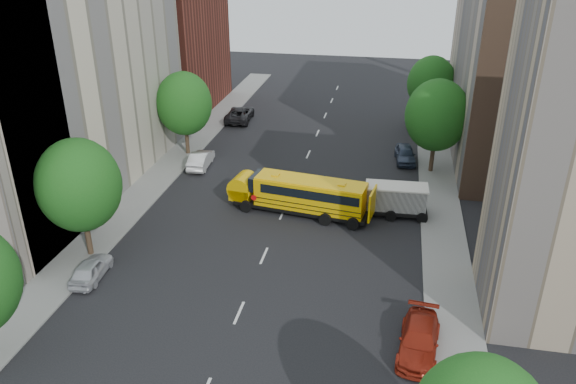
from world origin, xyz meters
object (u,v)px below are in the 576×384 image
(school_bus, at_px, (300,193))
(parked_car_3, at_px, (419,340))
(street_tree_2, at_px, (184,104))
(street_tree_5, at_px, (431,83))
(parked_car_0, at_px, (91,269))
(street_tree_4, at_px, (437,115))
(safari_truck, at_px, (390,199))
(parked_car_5, at_px, (413,119))
(parked_car_4, at_px, (405,154))
(parked_car_2, at_px, (240,114))
(parked_car_1, at_px, (201,159))
(street_tree_1, at_px, (79,185))

(school_bus, xyz_separation_m, parked_car_3, (8.36, -13.58, -0.89))
(street_tree_2, bearing_deg, street_tree_5, 28.61)
(parked_car_0, relative_size, parked_car_3, 0.79)
(street_tree_5, bearing_deg, street_tree_4, -90.00)
(safari_truck, xyz_separation_m, parked_car_5, (1.91, 21.14, -0.62))
(parked_car_0, relative_size, parked_car_4, 0.90)
(parked_car_2, xyz_separation_m, parked_car_3, (18.49, -33.63, -0.07))
(street_tree_2, xyz_separation_m, parked_car_1, (2.20, -2.70, -4.12))
(street_tree_1, distance_m, safari_truck, 21.20)
(parked_car_4, bearing_deg, parked_car_5, 79.95)
(street_tree_5, bearing_deg, school_bus, -114.29)
(street_tree_5, bearing_deg, parked_car_0, -122.44)
(street_tree_1, bearing_deg, street_tree_5, 53.75)
(parked_car_3, bearing_deg, street_tree_4, 92.54)
(street_tree_5, height_order, safari_truck, street_tree_5)
(street_tree_2, distance_m, parked_car_1, 5.40)
(street_tree_4, bearing_deg, parked_car_1, -172.24)
(street_tree_4, bearing_deg, safari_truck, -110.89)
(parked_car_5, bearing_deg, school_bus, -111.33)
(street_tree_4, height_order, safari_truck, street_tree_4)
(parked_car_3, relative_size, parked_car_5, 1.21)
(street_tree_4, height_order, parked_car_3, street_tree_4)
(safari_truck, xyz_separation_m, parked_car_4, (1.11, 10.64, -0.54))
(street_tree_4, height_order, parked_car_1, street_tree_4)
(street_tree_1, xyz_separation_m, parked_car_4, (19.80, 19.96, -4.24))
(street_tree_1, relative_size, parked_car_4, 1.90)
(street_tree_1, distance_m, street_tree_4, 28.43)
(parked_car_5, bearing_deg, street_tree_1, -124.67)
(safari_truck, bearing_deg, school_bus, -173.84)
(school_bus, height_order, parked_car_4, school_bus)
(parked_car_4, bearing_deg, parked_car_1, -170.86)
(parked_car_3, bearing_deg, parked_car_2, 124.80)
(street_tree_4, bearing_deg, parked_car_5, 96.42)
(school_bus, bearing_deg, parked_car_0, -126.59)
(parked_car_3, bearing_deg, street_tree_2, 137.59)
(street_tree_2, bearing_deg, school_bus, -38.18)
(school_bus, bearing_deg, parked_car_3, -49.85)
(parked_car_2, distance_m, parked_car_3, 38.38)
(parked_car_2, height_order, parked_car_5, parked_car_2)
(parked_car_0, height_order, parked_car_1, parked_car_1)
(street_tree_5, height_order, parked_car_2, street_tree_5)
(parked_car_2, bearing_deg, parked_car_1, 86.81)
(safari_truck, distance_m, parked_car_0, 20.90)
(street_tree_5, xyz_separation_m, parked_car_2, (-19.89, -1.58, -3.95))
(parked_car_3, height_order, parked_car_4, parked_car_4)
(parked_car_2, height_order, parked_car_3, parked_car_2)
(street_tree_5, xyz_separation_m, parked_car_3, (-1.40, -35.21, -4.02))
(street_tree_4, relative_size, safari_truck, 1.44)
(parked_car_5, bearing_deg, street_tree_2, -149.44)
(street_tree_5, xyz_separation_m, parked_car_4, (-2.20, -10.04, -3.99))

